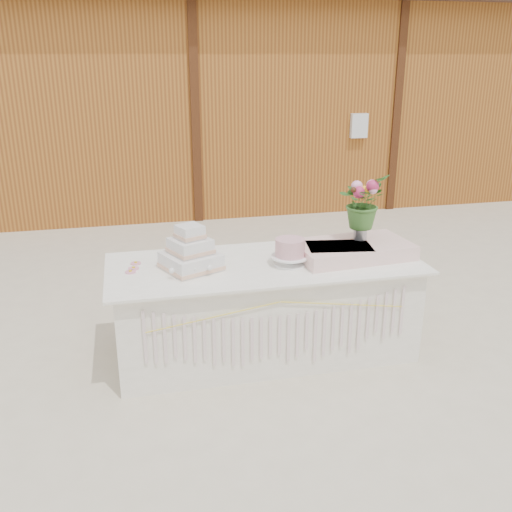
% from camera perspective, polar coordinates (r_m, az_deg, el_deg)
% --- Properties ---
extents(ground, '(80.00, 80.00, 0.00)m').
position_cam_1_polar(ground, '(4.70, 0.84, -9.51)').
color(ground, beige).
rests_on(ground, ground).
extents(barn, '(12.60, 4.60, 3.30)m').
position_cam_1_polar(barn, '(10.05, -7.70, 15.85)').
color(barn, '#9D6020').
rests_on(barn, ground).
extents(cake_table, '(2.40, 1.00, 0.77)m').
position_cam_1_polar(cake_table, '(4.52, 0.88, -5.24)').
color(cake_table, white).
rests_on(cake_table, ground).
extents(wedding_cake, '(0.49, 0.49, 0.34)m').
position_cam_1_polar(wedding_cake, '(4.23, -6.55, 0.14)').
color(wedding_cake, silver).
rests_on(wedding_cake, cake_table).
extents(pink_cake_stand, '(0.29, 0.29, 0.21)m').
position_cam_1_polar(pink_cake_stand, '(4.30, 3.42, 0.55)').
color(pink_cake_stand, white).
rests_on(pink_cake_stand, cake_table).
extents(satin_runner, '(0.94, 0.60, 0.11)m').
position_cam_1_polar(satin_runner, '(4.56, 9.63, 0.64)').
color(satin_runner, '#FFD2CD').
rests_on(satin_runner, cake_table).
extents(flower_vase, '(0.11, 0.11, 0.15)m').
position_cam_1_polar(flower_vase, '(4.62, 10.40, 2.53)').
color(flower_vase, '#A7A7AC').
rests_on(flower_vase, satin_runner).
extents(bouquet, '(0.50, 0.50, 0.42)m').
position_cam_1_polar(bouquet, '(4.55, 10.62, 5.97)').
color(bouquet, '#3C6E2C').
rests_on(bouquet, flower_vase).
extents(loose_flowers, '(0.19, 0.40, 0.02)m').
position_cam_1_polar(loose_flowers, '(4.39, -12.57, -0.93)').
color(loose_flowers, pink).
rests_on(loose_flowers, cake_table).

